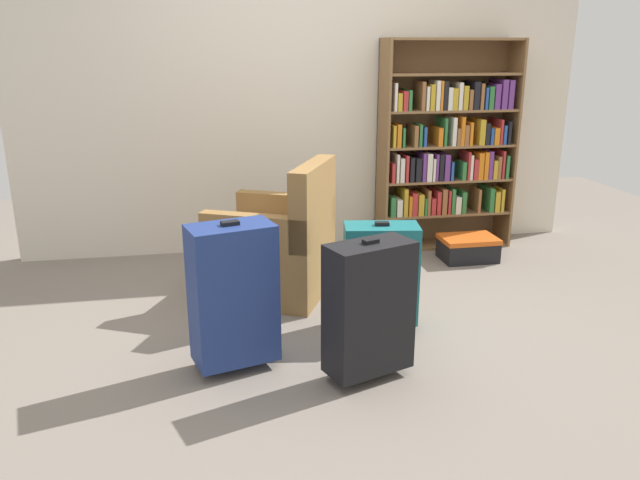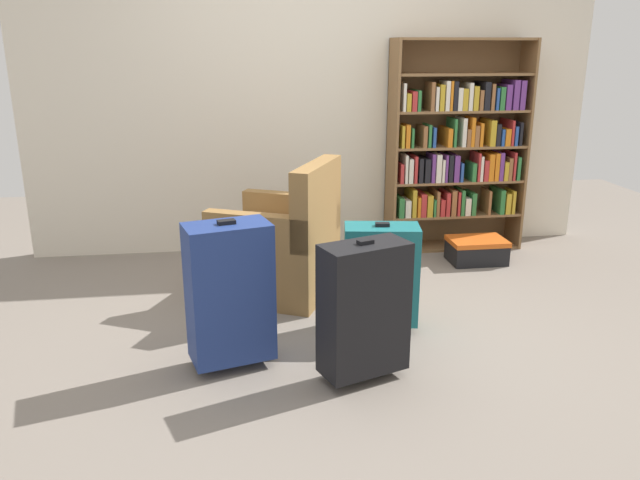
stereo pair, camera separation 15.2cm
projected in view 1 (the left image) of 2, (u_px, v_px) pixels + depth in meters
The scene contains 9 objects.
ground_plane at pixel (355, 334), 3.63m from camera, with size 7.89×7.89×0.00m, color slate.
back_wall at pixel (305, 87), 4.90m from camera, with size 4.51×0.10×2.60m, color beige.
bookshelf at pixel (447, 147), 5.03m from camera, with size 1.09×0.31×1.67m.
armchair at pixel (278, 248), 4.15m from camera, with size 0.93×0.93×0.90m.
mug at pixel (348, 278), 4.38m from camera, with size 0.12×0.08×0.10m.
storage_box at pixel (468, 248), 4.87m from camera, with size 0.43×0.30×0.19m.
suitcase_black at pixel (369, 308), 3.04m from camera, with size 0.47×0.34×0.73m.
suitcase_teal at pixel (381, 273), 3.62m from camera, with size 0.45×0.29×0.65m.
suitcase_navy_blue at pixel (233, 294), 3.13m from camera, with size 0.47×0.34×0.79m.
Camera 1 is at (-0.81, -3.21, 1.60)m, focal length 34.96 mm.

